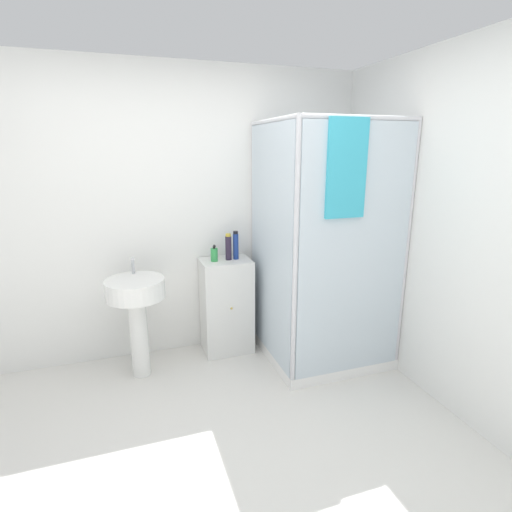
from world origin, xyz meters
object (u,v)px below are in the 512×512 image
at_px(sink, 136,304).
at_px(shampoo_bottle_blue, 236,246).
at_px(shampoo_bottle_tall_black, 228,247).
at_px(soap_dispenser, 214,254).

relative_size(sink, shampoo_bottle_blue, 3.82).
xyz_separation_m(sink, shampoo_bottle_blue, (0.88, 0.20, 0.36)).
distance_m(sink, shampoo_bottle_tall_black, 0.90).
bearing_deg(soap_dispenser, sink, -164.79).
bearing_deg(shampoo_bottle_tall_black, shampoo_bottle_blue, 2.67).
distance_m(soap_dispenser, shampoo_bottle_tall_black, 0.14).
bearing_deg(shampoo_bottle_blue, soap_dispenser, -176.75).
xyz_separation_m(soap_dispenser, shampoo_bottle_blue, (0.20, 0.01, 0.06)).
distance_m(soap_dispenser, shampoo_bottle_blue, 0.21).
bearing_deg(soap_dispenser, shampoo_bottle_tall_black, 3.54).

